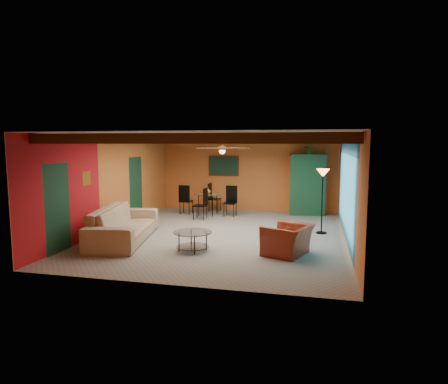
% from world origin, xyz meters
% --- Properties ---
extents(room, '(6.52, 8.01, 2.71)m').
position_xyz_m(room, '(0.00, 0.11, 2.36)').
color(room, gray).
rests_on(room, ground).
extents(sofa, '(1.72, 3.15, 0.87)m').
position_xyz_m(sofa, '(-2.30, -1.24, 0.43)').
color(sofa, '#9D8065').
rests_on(sofa, ground).
extents(armchair, '(1.21, 1.29, 0.67)m').
position_xyz_m(armchair, '(1.89, -1.59, 0.34)').
color(armchair, maroon).
rests_on(armchair, ground).
extents(coffee_table, '(1.16, 1.16, 0.46)m').
position_xyz_m(coffee_table, '(-0.28, -1.77, 0.23)').
color(coffee_table, silver).
rests_on(coffee_table, ground).
extents(dining_table, '(2.12, 2.12, 1.05)m').
position_xyz_m(dining_table, '(-1.18, 2.75, 0.52)').
color(dining_table, silver).
rests_on(dining_table, ground).
extents(armoire, '(1.23, 0.73, 2.05)m').
position_xyz_m(armoire, '(2.20, 3.70, 1.02)').
color(armoire, maroon).
rests_on(armoire, ground).
extents(floor_lamp, '(0.45, 0.45, 1.80)m').
position_xyz_m(floor_lamp, '(2.65, 0.76, 0.90)').
color(floor_lamp, black).
rests_on(floor_lamp, ground).
extents(ceiling_fan, '(1.50, 1.50, 0.44)m').
position_xyz_m(ceiling_fan, '(0.00, 0.00, 2.36)').
color(ceiling_fan, '#472614').
rests_on(ceiling_fan, ceiling).
extents(painting, '(1.05, 0.03, 0.65)m').
position_xyz_m(painting, '(-0.90, 3.96, 1.65)').
color(painting, black).
rests_on(painting, wall_back).
extents(potted_plant, '(0.53, 0.50, 0.46)m').
position_xyz_m(potted_plant, '(2.20, 3.70, 2.28)').
color(potted_plant, '#26661E').
rests_on(potted_plant, armoire).
extents(vase, '(0.21, 0.21, 0.20)m').
position_xyz_m(vase, '(-1.18, 2.75, 1.15)').
color(vase, orange).
rests_on(vase, dining_table).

